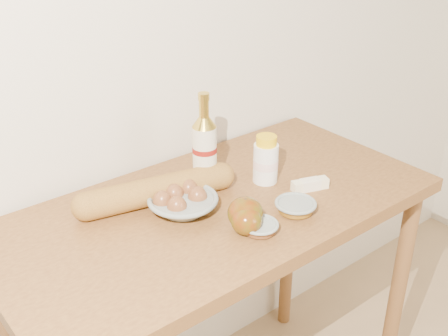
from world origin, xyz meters
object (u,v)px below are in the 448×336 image
(bourbon_bottle, at_px, (205,150))
(egg_bowl, at_px, (182,202))
(table, at_px, (217,242))
(baguette, at_px, (157,190))
(cream_bottle, at_px, (266,161))

(bourbon_bottle, height_order, egg_bowl, bourbon_bottle)
(table, height_order, baguette, baguette)
(cream_bottle, bearing_deg, egg_bowl, 164.89)
(cream_bottle, height_order, baguette, cream_bottle)
(baguette, bearing_deg, egg_bowl, -55.46)
(baguette, bearing_deg, cream_bottle, -3.51)
(cream_bottle, distance_m, egg_bowl, 0.28)
(bourbon_bottle, bearing_deg, table, -88.20)
(bourbon_bottle, bearing_deg, egg_bowl, -130.31)
(cream_bottle, xyz_separation_m, egg_bowl, (-0.28, 0.02, -0.04))
(cream_bottle, bearing_deg, table, 172.56)
(cream_bottle, distance_m, baguette, 0.32)
(baguette, bearing_deg, bourbon_bottle, 10.73)
(bourbon_bottle, distance_m, baguette, 0.17)
(table, height_order, bourbon_bottle, bourbon_bottle)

